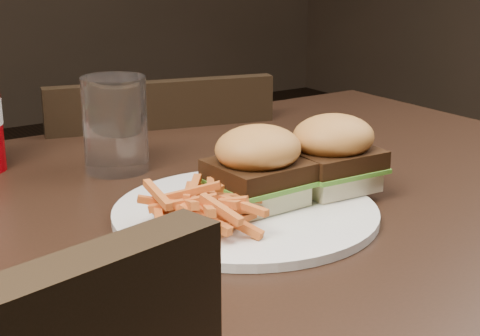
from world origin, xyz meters
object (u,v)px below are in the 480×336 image
chair_far (148,275)px  plate (245,212)px  tumbler (115,127)px  dining_table (179,234)px

chair_far → plate: size_ratio=1.34×
chair_far → plate: plate is taller
chair_far → tumbler: size_ratio=2.98×
plate → chair_far: bearing=74.6°
dining_table → tumbler: tumbler is taller
dining_table → tumbler: 0.20m
plate → tumbler: (-0.04, 0.22, 0.05)m
chair_far → tumbler: (-0.19, -0.32, 0.38)m
plate → tumbler: size_ratio=2.23×
tumbler → dining_table: bearing=-94.7°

